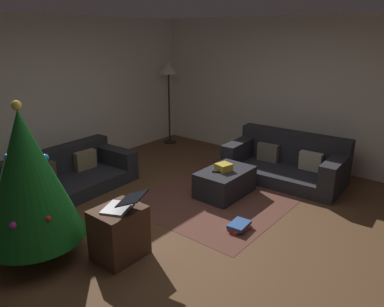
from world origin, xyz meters
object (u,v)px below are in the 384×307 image
(ottoman, at_px, (225,182))
(side_table, at_px, (119,233))
(corner_lamp, at_px, (169,74))
(laptop, at_px, (123,204))
(book_stack, at_px, (239,226))
(gift_box, at_px, (224,167))
(couch_left, at_px, (69,175))
(christmas_tree, at_px, (27,177))
(couch_right, at_px, (287,162))
(tv_remote, at_px, (218,172))

(ottoman, height_order, side_table, side_table)
(ottoman, height_order, corner_lamp, corner_lamp)
(laptop, xyz_separation_m, book_stack, (1.27, -0.66, -0.58))
(side_table, bearing_deg, gift_box, 0.77)
(side_table, bearing_deg, couch_left, 71.17)
(gift_box, xyz_separation_m, laptop, (-1.99, -0.09, 0.19))
(couch_left, xyz_separation_m, corner_lamp, (2.84, 0.49, 1.24))
(gift_box, distance_m, christmas_tree, 2.71)
(side_table, distance_m, corner_lamp, 4.47)
(couch_left, relative_size, laptop, 3.70)
(side_table, bearing_deg, book_stack, -29.01)
(laptop, bearing_deg, christmas_tree, 127.34)
(ottoman, bearing_deg, couch_right, -20.51)
(couch_left, bearing_deg, side_table, 68.05)
(ottoman, bearing_deg, couch_left, 124.53)
(laptop, relative_size, corner_lamp, 0.30)
(christmas_tree, bearing_deg, couch_right, -16.67)
(tv_remote, bearing_deg, laptop, 157.16)
(book_stack, bearing_deg, couch_left, 102.70)
(christmas_tree, height_order, side_table, christmas_tree)
(couch_left, height_order, side_table, couch_left)
(christmas_tree, bearing_deg, book_stack, -37.59)
(couch_right, xyz_separation_m, corner_lamp, (0.30, 2.91, 1.20))
(ottoman, distance_m, gift_box, 0.25)
(laptop, bearing_deg, ottoman, 2.12)
(christmas_tree, xyz_separation_m, laptop, (0.58, -0.77, -0.30))
(tv_remote, height_order, laptop, laptop)
(ottoman, xyz_separation_m, tv_remote, (-0.14, 0.04, 0.21))
(couch_right, distance_m, side_table, 3.25)
(tv_remote, bearing_deg, side_table, 155.35)
(christmas_tree, xyz_separation_m, corner_lamp, (4.08, 1.78, 0.55))
(couch_right, distance_m, gift_box, 1.29)
(ottoman, xyz_separation_m, book_stack, (-0.75, -0.73, -0.15))
(side_table, distance_m, laptop, 0.35)
(gift_box, height_order, laptop, laptop)
(couch_right, xyz_separation_m, christmas_tree, (-3.78, 1.13, 0.65))
(laptop, xyz_separation_m, corner_lamp, (3.49, 2.55, 0.85))
(book_stack, bearing_deg, christmas_tree, 142.41)
(ottoman, xyz_separation_m, side_table, (-2.05, -0.02, 0.09))
(corner_lamp, bearing_deg, couch_right, -95.96)
(gift_box, relative_size, tv_remote, 1.30)
(christmas_tree, height_order, laptop, christmas_tree)
(couch_right, bearing_deg, laptop, 80.72)
(side_table, xyz_separation_m, corner_lamp, (3.52, 2.49, 1.19))
(tv_remote, distance_m, christmas_tree, 2.60)
(couch_left, bearing_deg, corner_lamp, -173.36)
(couch_left, distance_m, ottoman, 2.41)
(laptop, bearing_deg, corner_lamp, 36.07)
(couch_left, bearing_deg, tv_remote, 118.99)
(couch_left, xyz_separation_m, book_stack, (0.61, -2.72, -0.19))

